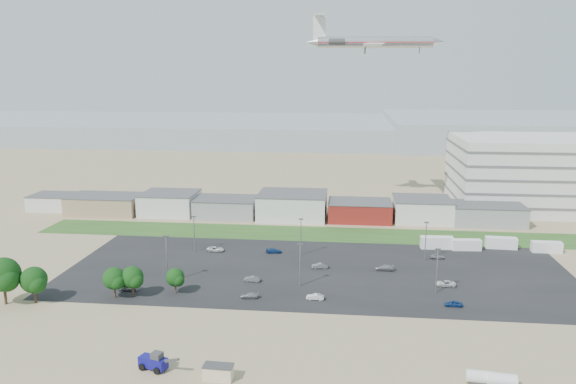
# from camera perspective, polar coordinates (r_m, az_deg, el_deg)

# --- Properties ---
(ground) EXTENTS (700.00, 700.00, 0.00)m
(ground) POSITION_cam_1_polar(r_m,az_deg,el_deg) (118.11, -0.13, -11.13)
(ground) COLOR #8D7F5A
(ground) RESTS_ON ground
(parking_lot) EXTENTS (120.00, 50.00, 0.01)m
(parking_lot) POSITION_cam_1_polar(r_m,az_deg,el_deg) (136.31, 2.93, -7.96)
(parking_lot) COLOR black
(parking_lot) RESTS_ON ground
(grass_strip) EXTENTS (160.00, 16.00, 0.02)m
(grass_strip) POSITION_cam_1_polar(r_m,az_deg,el_deg) (167.05, 1.86, -4.23)
(grass_strip) COLOR #29491B
(grass_strip) RESTS_ON ground
(hills_backdrop) EXTENTS (700.00, 200.00, 9.00)m
(hills_backdrop) POSITION_cam_1_polar(r_m,az_deg,el_deg) (426.13, 10.02, 5.94)
(hills_backdrop) COLOR gray
(hills_backdrop) RESTS_ON ground
(building_row) EXTENTS (170.00, 20.00, 8.00)m
(building_row) POSITION_cam_1_polar(r_m,az_deg,el_deg) (186.30, -2.90, -1.30)
(building_row) COLOR silver
(building_row) RESTS_ON ground
(parking_garage) EXTENTS (80.00, 40.00, 25.00)m
(parking_garage) POSITION_cam_1_polar(r_m,az_deg,el_deg) (220.16, 26.90, 1.71)
(parking_garage) COLOR silver
(parking_garage) RESTS_ON ground
(portable_shed) EXTENTS (4.73, 2.58, 2.34)m
(portable_shed) POSITION_cam_1_polar(r_m,az_deg,el_deg) (91.17, -7.09, -17.72)
(portable_shed) COLOR beige
(portable_shed) RESTS_ON ground
(telehandler) EXTENTS (7.79, 4.66, 3.08)m
(telehandler) POSITION_cam_1_polar(r_m,az_deg,el_deg) (95.42, -13.55, -16.29)
(telehandler) COLOR navy
(telehandler) RESTS_ON ground
(storage_tank_nw) EXTENTS (4.10, 2.33, 2.36)m
(storage_tank_nw) POSITION_cam_1_polar(r_m,az_deg,el_deg) (94.00, 18.89, -17.33)
(storage_tank_nw) COLOR silver
(storage_tank_nw) RESTS_ON ground
(storage_tank_ne) EXTENTS (4.46, 2.65, 2.53)m
(storage_tank_ne) POSITION_cam_1_polar(r_m,az_deg,el_deg) (94.04, 20.92, -17.41)
(storage_tank_ne) COLOR silver
(storage_tank_ne) RESTS_ON ground
(box_trailer_a) EXTENTS (8.78, 3.08, 3.25)m
(box_trailer_a) POSITION_cam_1_polar(r_m,az_deg,el_deg) (157.75, 14.88, -4.98)
(box_trailer_a) COLOR silver
(box_trailer_a) RESTS_ON ground
(box_trailer_b) EXTENTS (7.82, 2.92, 2.88)m
(box_trailer_b) POSITION_cam_1_polar(r_m,az_deg,el_deg) (158.59, 17.66, -5.13)
(box_trailer_b) COLOR silver
(box_trailer_b) RESTS_ON ground
(box_trailer_c) EXTENTS (8.31, 3.06, 3.06)m
(box_trailer_c) POSITION_cam_1_polar(r_m,az_deg,el_deg) (163.12, 20.83, -4.85)
(box_trailer_c) COLOR silver
(box_trailer_c) RESTS_ON ground
(box_trailer_d) EXTENTS (7.67, 2.42, 2.87)m
(box_trailer_d) POSITION_cam_1_polar(r_m,az_deg,el_deg) (164.29, 24.79, -5.09)
(box_trailer_d) COLOR silver
(box_trailer_d) RESTS_ON ground
(tree_far_left) EXTENTS (7.45, 7.45, 11.18)m
(tree_far_left) POSITION_cam_1_polar(r_m,az_deg,el_deg) (128.87, -26.94, -7.81)
(tree_far_left) COLOR black
(tree_far_left) RESTS_ON ground
(tree_left) EXTENTS (5.81, 5.81, 8.71)m
(tree_left) POSITION_cam_1_polar(r_m,az_deg,el_deg) (127.42, -24.40, -8.38)
(tree_left) COLOR black
(tree_left) RESTS_ON ground
(tree_mid) EXTENTS (5.02, 5.02, 7.54)m
(tree_mid) POSITION_cam_1_polar(r_m,az_deg,el_deg) (124.46, -17.25, -8.60)
(tree_mid) COLOR black
(tree_mid) RESTS_ON ground
(tree_right) EXTENTS (5.01, 5.01, 7.51)m
(tree_right) POSITION_cam_1_polar(r_m,az_deg,el_deg) (124.07, -15.52, -8.57)
(tree_right) COLOR black
(tree_right) RESTS_ON ground
(tree_near) EXTENTS (4.25, 4.25, 6.37)m
(tree_near) POSITION_cam_1_polar(r_m,az_deg,el_deg) (123.85, -11.39, -8.68)
(tree_near) COLOR black
(tree_near) RESTS_ON ground
(lightpole_front_l) EXTENTS (1.29, 0.54, 10.95)m
(lightpole_front_l) POSITION_cam_1_polar(r_m,az_deg,el_deg) (130.02, -12.21, -6.66)
(lightpole_front_l) COLOR slate
(lightpole_front_l) RESTS_ON ground
(lightpole_front_m) EXTENTS (1.14, 0.48, 9.71)m
(lightpole_front_m) POSITION_cam_1_polar(r_m,az_deg,el_deg) (125.05, 1.22, -7.43)
(lightpole_front_m) COLOR slate
(lightpole_front_m) RESTS_ON ground
(lightpole_front_r) EXTENTS (1.17, 0.49, 9.92)m
(lightpole_front_r) POSITION_cam_1_polar(r_m,az_deg,el_deg) (125.23, 14.88, -7.76)
(lightpole_front_r) COLOR slate
(lightpole_front_r) RESTS_ON ground
(lightpole_back_l) EXTENTS (1.13, 0.47, 9.63)m
(lightpole_back_l) POSITION_cam_1_polar(r_m,az_deg,el_deg) (151.12, -9.50, -4.22)
(lightpole_back_l) COLOR slate
(lightpole_back_l) RESTS_ON ground
(lightpole_back_m) EXTENTS (1.16, 0.48, 9.83)m
(lightpole_back_m) POSITION_cam_1_polar(r_m,az_deg,el_deg) (145.86, 1.32, -4.60)
(lightpole_back_m) COLOR slate
(lightpole_back_m) RESTS_ON ground
(lightpole_back_r) EXTENTS (1.18, 0.49, 10.01)m
(lightpole_back_r) POSITION_cam_1_polar(r_m,az_deg,el_deg) (146.01, 13.80, -4.89)
(lightpole_back_r) COLOR slate
(lightpole_back_r) RESTS_ON ground
(airliner) EXTENTS (48.31, 34.01, 13.88)m
(airliner) POSITION_cam_1_polar(r_m,az_deg,el_deg) (197.54, 8.82, 14.83)
(airliner) COLOR silver
(parked_car_0) EXTENTS (4.42, 2.05, 1.23)m
(parked_car_0) POSITION_cam_1_polar(r_m,az_deg,el_deg) (131.11, 15.70, -8.93)
(parked_car_0) COLOR silver
(parked_car_0) RESTS_ON ground
(parked_car_2) EXTENTS (3.63, 1.58, 1.22)m
(parked_car_2) POSITION_cam_1_polar(r_m,az_deg,el_deg) (120.67, 16.45, -10.81)
(parked_car_2) COLOR navy
(parked_car_2) RESTS_ON ground
(parked_car_3) EXTENTS (3.98, 2.01, 1.11)m
(parked_car_3) POSITION_cam_1_polar(r_m,az_deg,el_deg) (120.19, -3.99, -10.46)
(parked_car_3) COLOR #A5A5AA
(parked_car_3) RESTS_ON ground
(parked_car_4) EXTENTS (3.89, 1.68, 1.25)m
(parked_car_4) POSITION_cam_1_polar(r_m,az_deg,el_deg) (129.25, -3.67, -8.80)
(parked_car_4) COLOR #595B5E
(parked_car_4) RESTS_ON ground
(parked_car_6) EXTENTS (4.27, 2.07, 1.20)m
(parked_car_6) POSITION_cam_1_polar(r_m,az_deg,el_deg) (149.01, -1.44, -5.98)
(parked_car_6) COLOR navy
(parked_car_6) RESTS_ON ground
(parked_car_7) EXTENTS (4.04, 1.77, 1.29)m
(parked_car_7) POSITION_cam_1_polar(r_m,az_deg,el_deg) (137.60, 3.24, -7.49)
(parked_car_7) COLOR #595B5E
(parked_car_7) RESTS_ON ground
(parked_car_8) EXTENTS (3.72, 1.63, 1.25)m
(parked_car_8) POSITION_cam_1_polar(r_m,az_deg,el_deg) (149.23, 14.91, -6.35)
(parked_car_8) COLOR #A5A5AA
(parked_car_8) RESTS_ON ground
(parked_car_9) EXTENTS (4.61, 2.26, 1.26)m
(parked_car_9) POSITION_cam_1_polar(r_m,az_deg,el_deg) (151.43, -7.36, -5.77)
(parked_car_9) COLOR silver
(parked_car_9) RESTS_ON ground
(parked_car_10) EXTENTS (4.70, 2.40, 1.31)m
(parked_car_10) POSITION_cam_1_polar(r_m,az_deg,el_deg) (128.75, -15.86, -9.31)
(parked_car_10) COLOR #A5A5AA
(parked_car_10) RESTS_ON ground
(parked_car_12) EXTENTS (4.61, 2.11, 1.31)m
(parked_car_12) POSITION_cam_1_polar(r_m,az_deg,el_deg) (137.99, 9.74, -7.59)
(parked_car_12) COLOR #A5A5AA
(parked_car_12) RESTS_ON ground
(parked_car_13) EXTENTS (3.77, 1.49, 1.22)m
(parked_car_13) POSITION_cam_1_polar(r_m,az_deg,el_deg) (119.32, 2.77, -10.58)
(parked_car_13) COLOR silver
(parked_car_13) RESTS_ON ground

